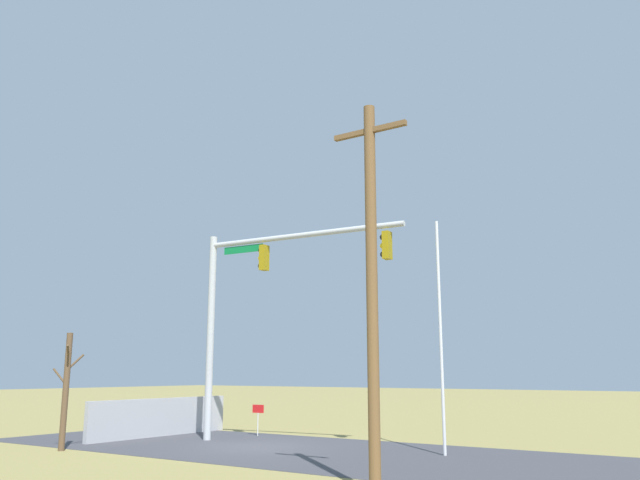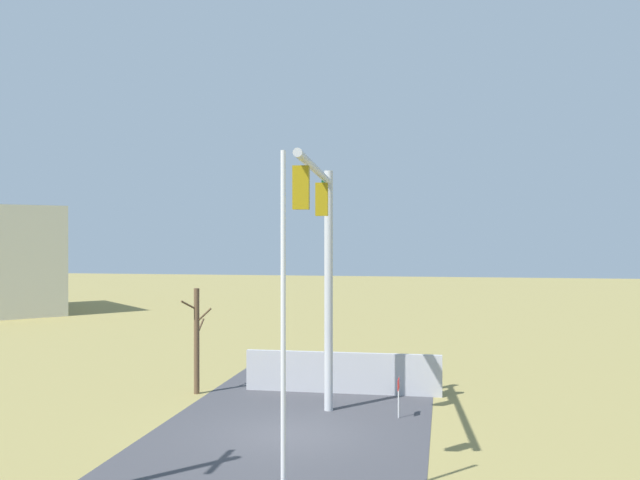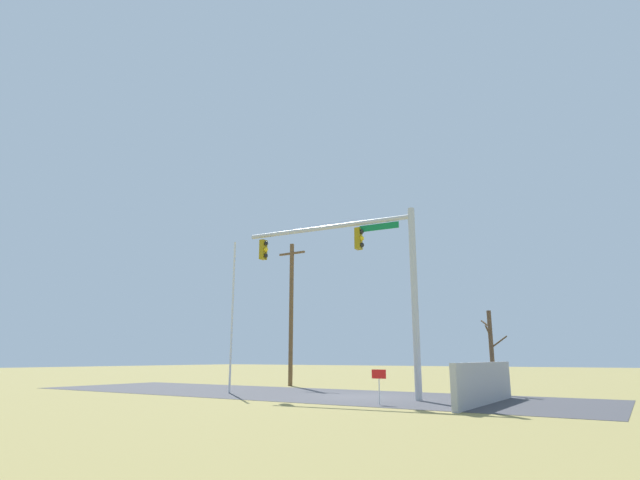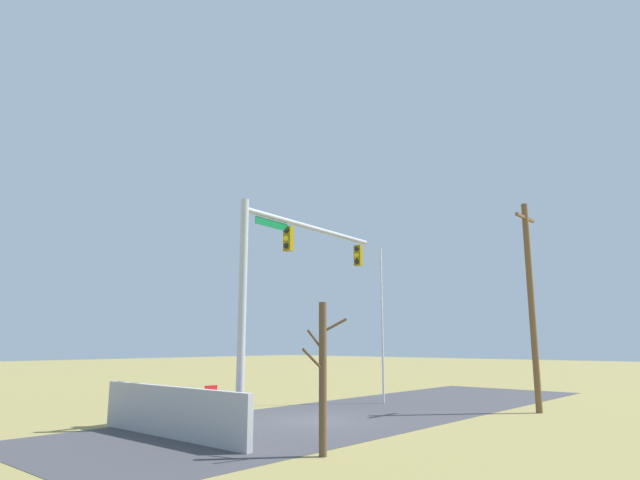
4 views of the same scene
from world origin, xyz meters
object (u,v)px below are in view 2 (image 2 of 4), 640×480
at_px(signal_mast, 323,243).
at_px(open_sign, 399,389).
at_px(bare_tree, 197,339).
at_px(flagpole, 283,339).

distance_m(signal_mast, open_sign, 5.26).
bearing_deg(signal_mast, bare_tree, 54.72).
height_order(flagpole, open_sign, flagpole).
relative_size(signal_mast, open_sign, 6.75).
relative_size(flagpole, bare_tree, 1.93).
relative_size(signal_mast, flagpole, 1.12).
height_order(signal_mast, flagpole, signal_mast).
relative_size(flagpole, open_sign, 6.02).
height_order(signal_mast, open_sign, signal_mast).
height_order(signal_mast, bare_tree, signal_mast).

